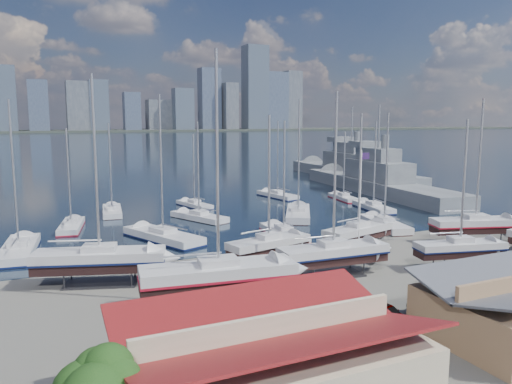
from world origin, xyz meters
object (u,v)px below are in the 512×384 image
naval_ship_west (350,172)px  flagpole (361,199)px  sailboat_cradle_0 (100,259)px  car_a (386,313)px  naval_ship_east (377,184)px

naval_ship_west → flagpole: 69.86m
sailboat_cradle_0 → car_a: (16.57, -16.42, -1.48)m
naval_ship_east → naval_ship_west: 22.49m
sailboat_cradle_0 → car_a: bearing=-27.0°
naval_ship_east → flagpole: naval_ship_east is taller
naval_ship_east → car_a: naval_ship_east is taller
naval_ship_east → naval_ship_west: size_ratio=0.98×
sailboat_cradle_0 → naval_ship_east: (54.88, 33.49, -0.48)m
naval_ship_east → naval_ship_west: (8.67, 20.75, 0.00)m
naval_ship_west → flagpole: (-39.52, -57.43, 4.50)m
naval_ship_east → car_a: bearing=148.8°
car_a → flagpole: flagpole is taller
sailboat_cradle_0 → flagpole: sailboat_cradle_0 is taller
naval_ship_east → sailboat_cradle_0: bearing=127.7°
naval_ship_east → naval_ship_west: bearing=-16.4°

